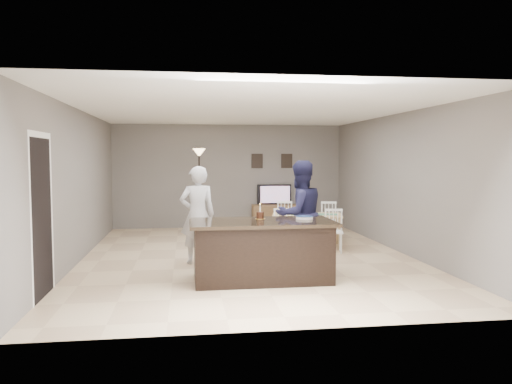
{
  "coord_description": "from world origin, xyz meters",
  "views": [
    {
      "loc": [
        -1.11,
        -9.11,
        1.85
      ],
      "look_at": [
        0.12,
        -0.3,
        1.23
      ],
      "focal_mm": 35.0,
      "sensor_mm": 36.0,
      "label": 1
    }
  ],
  "objects": [
    {
      "name": "kitchen_island",
      "position": [
        0.0,
        -1.8,
        0.45
      ],
      "size": [
        2.15,
        1.1,
        0.9
      ],
      "color": "black",
      "rests_on": "floor"
    },
    {
      "name": "man",
      "position": [
        0.76,
        -1.05,
        0.9
      ],
      "size": [
        1.05,
        0.93,
        1.79
      ],
      "primitive_type": "imported",
      "rotation": [
        0.0,
        0.0,
        3.47
      ],
      "color": "#191938",
      "rests_on": "floor"
    },
    {
      "name": "dining_table",
      "position": [
        1.37,
        0.91,
        0.55
      ],
      "size": [
        1.67,
        1.86,
        0.87
      ],
      "rotation": [
        0.0,
        0.0,
        -0.22
      ],
      "color": "tan",
      "rests_on": "floor"
    },
    {
      "name": "floor_lamp",
      "position": [
        -0.8,
        2.96,
        1.6
      ],
      "size": [
        0.31,
        0.31,
        2.06
      ],
      "color": "black",
      "rests_on": "floor"
    },
    {
      "name": "tv_console",
      "position": [
        1.2,
        3.77,
        0.3
      ],
      "size": [
        1.2,
        0.4,
        0.6
      ],
      "primitive_type": "cube",
      "color": "brown",
      "rests_on": "floor"
    },
    {
      "name": "tv_screen_glow",
      "position": [
        1.2,
        3.76,
        0.87
      ],
      "size": [
        0.78,
        0.0,
        0.78
      ],
      "primitive_type": "plane",
      "rotation": [
        1.57,
        0.0,
        3.14
      ],
      "color": "#D05017",
      "rests_on": "tv_console"
    },
    {
      "name": "television",
      "position": [
        1.2,
        3.84,
        0.86
      ],
      "size": [
        0.91,
        0.12,
        0.53
      ],
      "primitive_type": "imported",
      "rotation": [
        0.0,
        0.0,
        3.14
      ],
      "color": "black",
      "rests_on": "tv_console"
    },
    {
      "name": "doorway",
      "position": [
        -2.99,
        -2.3,
        1.26
      ],
      "size": [
        0.0,
        2.1,
        2.65
      ],
      "color": "black",
      "rests_on": "floor"
    },
    {
      "name": "woman",
      "position": [
        -0.92,
        -0.45,
        0.85
      ],
      "size": [
        0.67,
        0.49,
        1.7
      ],
      "primitive_type": "imported",
      "rotation": [
        0.0,
        0.0,
        3.29
      ],
      "color": "#B8B8BD",
      "rests_on": "floor"
    },
    {
      "name": "plate_stack",
      "position": [
        0.68,
        -1.67,
        0.92
      ],
      "size": [
        0.27,
        0.27,
        0.04
      ],
      "color": "white",
      "rests_on": "kitchen_island"
    },
    {
      "name": "floor",
      "position": [
        0.0,
        0.0,
        0.0
      ],
      "size": [
        8.0,
        8.0,
        0.0
      ],
      "primitive_type": "plane",
      "color": "#CFB085",
      "rests_on": "ground"
    },
    {
      "name": "room_shell",
      "position": [
        0.0,
        0.0,
        1.68
      ],
      "size": [
        8.0,
        8.0,
        8.0
      ],
      "color": "slate",
      "rests_on": "floor"
    },
    {
      "name": "picture_frames",
      "position": [
        1.15,
        3.98,
        1.75
      ],
      "size": [
        1.1,
        0.02,
        0.38
      ],
      "color": "black",
      "rests_on": "room_shell"
    },
    {
      "name": "birthday_cake",
      "position": [
        0.01,
        -1.57,
        0.96
      ],
      "size": [
        0.16,
        0.16,
        0.24
      ],
      "color": "gold",
      "rests_on": "kitchen_island"
    }
  ]
}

